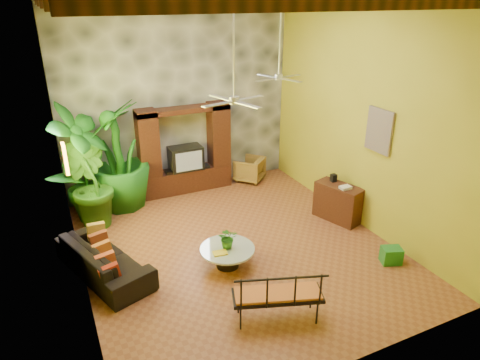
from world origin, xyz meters
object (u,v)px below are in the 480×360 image
tall_plant_b (88,185)px  side_console (338,202)px  entertainment_center (185,156)px  tall_plant_a (82,165)px  ceiling_fan_front (234,88)px  ceiling_fan_back (279,67)px  green_bin (391,255)px  iron_bench (280,294)px  sofa (104,259)px  wicker_armchair (249,169)px  coffee_table (227,254)px  tall_plant_c (118,156)px

tall_plant_b → side_console: 5.66m
tall_plant_b → entertainment_center: bearing=19.8°
tall_plant_a → tall_plant_b: bearing=-82.3°
ceiling_fan_front → ceiling_fan_back: bearing=41.6°
tall_plant_b → green_bin: (5.06, -4.05, -0.83)m
green_bin → tall_plant_b: bearing=141.3°
entertainment_center → side_console: entertainment_center is taller
ceiling_fan_front → iron_bench: (-0.10, -1.93, -2.86)m
sofa → tall_plant_a: 2.54m
wicker_armchair → tall_plant_a: 4.55m
green_bin → side_console: bearing=85.8°
wicker_armchair → tall_plant_a: bearing=-35.8°
ceiling_fan_front → side_console: bearing=9.5°
wicker_armchair → iron_bench: bearing=26.2°
ceiling_fan_back → tall_plant_b: bearing=166.2°
entertainment_center → ceiling_fan_front: ceiling_fan_front is taller
tall_plant_b → ceiling_fan_front: bearing=-48.0°
wicker_armchair → ceiling_fan_back: bearing=41.3°
ceiling_fan_back → coffee_table: 4.14m
ceiling_fan_front → sofa: bearing=166.3°
tall_plant_c → side_console: tall_plant_c is taller
wicker_armchair → side_console: 3.04m
ceiling_fan_front → tall_plant_b: (-2.36, 2.62, -2.41)m
sofa → tall_plant_a: (0.03, 2.31, 1.05)m
tall_plant_a → green_bin: (5.10, -4.33, -1.22)m
entertainment_center → tall_plant_b: 2.71m
sofa → green_bin: size_ratio=6.05×
tall_plant_c → coffee_table: size_ratio=2.50×
ceiling_fan_back → coffee_table: ceiling_fan_back is taller
iron_bench → side_console: iron_bench is taller
coffee_table → iron_bench: iron_bench is taller
sofa → tall_plant_b: size_ratio=1.14×
tall_plant_a → wicker_armchair: bearing=6.4°
side_console → ceiling_fan_back: bearing=114.6°
entertainment_center → sofa: size_ratio=1.06×
ceiling_fan_back → tall_plant_b: ceiling_fan_back is taller
iron_bench → side_console: size_ratio=1.40×
tall_plant_c → side_console: bearing=-32.9°
ceiling_fan_back → entertainment_center: bearing=129.6°
wicker_armchair → tall_plant_c: 3.68m
wicker_armchair → tall_plant_c: tall_plant_c is taller
sofa → tall_plant_b: (0.07, 2.03, 0.66)m
ceiling_fan_front → green_bin: ceiling_fan_front is taller
coffee_table → side_console: (3.09, 0.64, 0.17)m
entertainment_center → coffee_table: size_ratio=2.28×
tall_plant_b → tall_plant_c: tall_plant_c is taller
wicker_armchair → iron_bench: 5.73m
ceiling_fan_front → coffee_table: ceiling_fan_front is taller
green_bin → wicker_armchair: bearing=98.3°
tall_plant_b → tall_plant_c: (0.82, 0.70, 0.32)m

